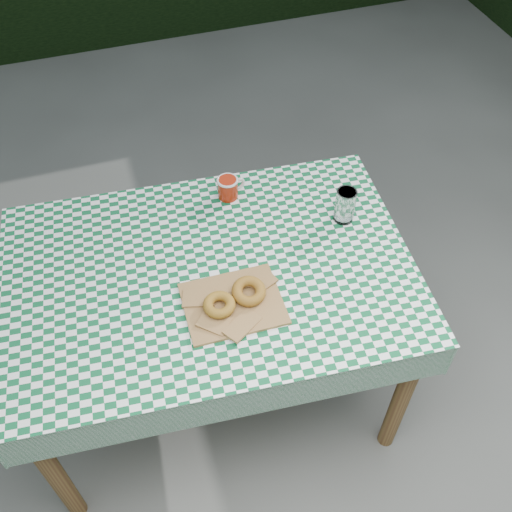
{
  "coord_description": "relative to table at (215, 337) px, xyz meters",
  "views": [
    {
      "loc": [
        -0.15,
        -1.15,
        2.22
      ],
      "look_at": [
        0.23,
        0.02,
        0.79
      ],
      "focal_mm": 41.44,
      "sensor_mm": 36.0,
      "label": 1
    }
  ],
  "objects": [
    {
      "name": "bagel_front",
      "position": [
        -0.01,
        -0.16,
        0.41
      ],
      "size": [
        0.12,
        0.12,
        0.03
      ],
      "primitive_type": "torus",
      "rotation": [
        0.0,
        0.0,
        0.24
      ],
      "color": "olive",
      "rests_on": "paper_bag"
    },
    {
      "name": "paper_bag",
      "position": [
        0.04,
        -0.15,
        0.39
      ],
      "size": [
        0.3,
        0.25,
        0.02
      ],
      "primitive_type": "cube",
      "rotation": [
        0.0,
        0.0,
        -0.03
      ],
      "color": "olive",
      "rests_on": "tablecloth"
    },
    {
      "name": "bagel_back",
      "position": [
        0.09,
        -0.14,
        0.41
      ],
      "size": [
        0.11,
        0.11,
        0.03
      ],
      "primitive_type": "torus",
      "rotation": [
        0.0,
        0.0,
        0.04
      ],
      "color": "#945E1E",
      "rests_on": "paper_bag"
    },
    {
      "name": "ground",
      "position": [
        -0.07,
        -0.03,
        -0.38
      ],
      "size": [
        60.0,
        60.0,
        0.0
      ],
      "primitive_type": "plane",
      "color": "#4D4D49",
      "rests_on": "ground"
    },
    {
      "name": "tablecloth",
      "position": [
        0.0,
        0.0,
        0.38
      ],
      "size": [
        1.39,
        0.99,
        0.01
      ],
      "primitive_type": "cube",
      "rotation": [
        0.0,
        0.0,
        -0.08
      ],
      "color": "#0C522C",
      "rests_on": "table"
    },
    {
      "name": "table",
      "position": [
        0.0,
        0.0,
        0.0
      ],
      "size": [
        1.36,
        0.97,
        0.75
      ],
      "primitive_type": "cube",
      "rotation": [
        0.0,
        0.0,
        -0.08
      ],
      "color": "brown",
      "rests_on": "ground"
    },
    {
      "name": "coffee_mug",
      "position": [
        0.16,
        0.31,
        0.42
      ],
      "size": [
        0.17,
        0.17,
        0.08
      ],
      "primitive_type": null,
      "rotation": [
        0.0,
        0.0,
        0.24
      ],
      "color": "maroon",
      "rests_on": "tablecloth"
    },
    {
      "name": "drinking_glass",
      "position": [
        0.5,
        0.09,
        0.44
      ],
      "size": [
        0.09,
        0.09,
        0.13
      ],
      "primitive_type": "cylinder",
      "rotation": [
        0.0,
        0.0,
        0.27
      ],
      "color": "silver",
      "rests_on": "tablecloth"
    }
  ]
}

